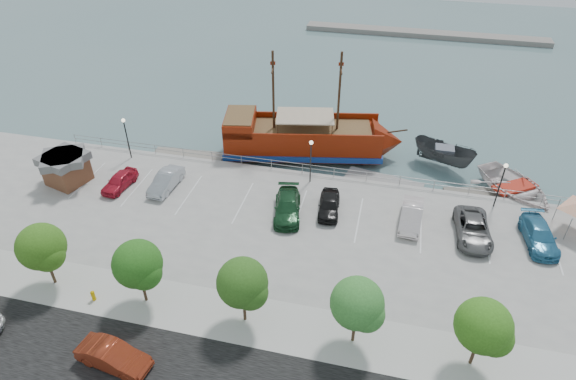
# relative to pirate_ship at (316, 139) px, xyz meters

# --- Properties ---
(ground) EXTENTS (160.00, 160.00, 0.00)m
(ground) POSITION_rel_pirate_ship_xyz_m (0.67, -12.69, -1.92)
(ground) COLOR slate
(sidewalk) EXTENTS (100.00, 4.00, 0.05)m
(sidewalk) POSITION_rel_pirate_ship_xyz_m (0.67, -22.69, -0.91)
(sidewalk) COLOR #B9B7B4
(sidewalk) RESTS_ON land_slab
(seawall_railing) EXTENTS (50.00, 0.06, 1.00)m
(seawall_railing) POSITION_rel_pirate_ship_xyz_m (0.67, -4.89, -0.40)
(seawall_railing) COLOR gray
(seawall_railing) RESTS_ON land_slab
(far_shore) EXTENTS (40.00, 3.00, 0.80)m
(far_shore) POSITION_rel_pirate_ship_xyz_m (10.67, 42.31, -1.52)
(far_shore) COLOR gray
(far_shore) RESTS_ON ground
(pirate_ship) EXTENTS (18.51, 8.28, 11.49)m
(pirate_ship) POSITION_rel_pirate_ship_xyz_m (0.00, 0.00, 0.00)
(pirate_ship) COLOR maroon
(pirate_ship) RESTS_ON ground
(patrol_boat) EXTENTS (6.70, 4.88, 2.44)m
(patrol_boat) POSITION_rel_pirate_ship_xyz_m (12.63, 0.85, -0.71)
(patrol_boat) COLOR #414244
(patrol_boat) RESTS_ON ground
(speedboat) EXTENTS (9.04, 9.59, 1.62)m
(speedboat) POSITION_rel_pirate_ship_xyz_m (18.83, -2.86, -1.12)
(speedboat) COLOR silver
(speedboat) RESTS_ON ground
(dock_west) EXTENTS (7.43, 2.62, 0.42)m
(dock_west) POSITION_rel_pirate_ship_xyz_m (-12.55, -3.49, -1.72)
(dock_west) COLOR gray
(dock_west) RESTS_ON ground
(dock_mid) EXTENTS (7.50, 3.49, 0.41)m
(dock_mid) POSITION_rel_pirate_ship_xyz_m (7.27, -3.49, -1.72)
(dock_mid) COLOR gray
(dock_mid) RESTS_ON ground
(dock_east) EXTENTS (6.60, 3.10, 0.36)m
(dock_east) POSITION_rel_pirate_ship_xyz_m (15.98, -3.49, -1.74)
(dock_east) COLOR slate
(dock_east) RESTS_ON ground
(shed) EXTENTS (4.27, 4.27, 2.85)m
(shed) POSITION_rel_pirate_ship_xyz_m (-20.76, -11.30, 0.59)
(shed) COLOR brown
(shed) RESTS_ON land_slab
(street_sedan) EXTENTS (4.70, 2.20, 1.49)m
(street_sedan) POSITION_rel_pirate_ship_xyz_m (-6.80, -27.66, -0.18)
(street_sedan) COLOR maroon
(street_sedan) RESTS_ON street
(fire_hydrant) EXTENTS (0.29, 0.29, 0.84)m
(fire_hydrant) POSITION_rel_pirate_ship_xyz_m (-10.77, -23.49, -0.47)
(fire_hydrant) COLOR #D3A100
(fire_hydrant) RESTS_ON sidewalk
(lamp_post_left) EXTENTS (0.36, 0.36, 4.28)m
(lamp_post_left) POSITION_rel_pirate_ship_xyz_m (-17.33, -6.19, 2.02)
(lamp_post_left) COLOR black
(lamp_post_left) RESTS_ON land_slab
(lamp_post_mid) EXTENTS (0.36, 0.36, 4.28)m
(lamp_post_mid) POSITION_rel_pirate_ship_xyz_m (0.67, -6.19, 2.02)
(lamp_post_mid) COLOR black
(lamp_post_mid) RESTS_ON land_slab
(lamp_post_right) EXTENTS (0.36, 0.36, 4.28)m
(lamp_post_right) POSITION_rel_pirate_ship_xyz_m (16.67, -6.19, 2.02)
(lamp_post_right) COLOR black
(lamp_post_right) RESTS_ON land_slab
(tree_b) EXTENTS (3.30, 3.20, 5.00)m
(tree_b) POSITION_rel_pirate_ship_xyz_m (-14.19, -22.76, 2.37)
(tree_b) COLOR #473321
(tree_b) RESTS_ON sidewalk
(tree_c) EXTENTS (3.30, 3.20, 5.00)m
(tree_c) POSITION_rel_pirate_ship_xyz_m (-7.19, -22.76, 2.37)
(tree_c) COLOR #473321
(tree_c) RESTS_ON sidewalk
(tree_d) EXTENTS (3.30, 3.20, 5.00)m
(tree_d) POSITION_rel_pirate_ship_xyz_m (-0.19, -22.76, 2.37)
(tree_d) COLOR #473321
(tree_d) RESTS_ON sidewalk
(tree_e) EXTENTS (3.30, 3.20, 5.00)m
(tree_e) POSITION_rel_pirate_ship_xyz_m (6.81, -22.76, 2.37)
(tree_e) COLOR #473321
(tree_e) RESTS_ON sidewalk
(tree_f) EXTENTS (3.30, 3.20, 5.00)m
(tree_f) POSITION_rel_pirate_ship_xyz_m (13.81, -22.76, 2.37)
(tree_f) COLOR #473321
(tree_f) RESTS_ON sidewalk
(parked_car_a) EXTENTS (2.07, 4.17, 1.37)m
(parked_car_a) POSITION_rel_pirate_ship_xyz_m (-15.77, -11.03, -0.24)
(parked_car_a) COLOR #B6192D
(parked_car_a) RESTS_ON land_slab
(parked_car_b) EXTENTS (1.84, 4.59, 1.48)m
(parked_car_b) POSITION_rel_pirate_ship_xyz_m (-11.67, -10.17, -0.18)
(parked_car_b) COLOR #A2A8AF
(parked_car_b) RESTS_ON land_slab
(parked_car_d) EXTENTS (3.09, 5.55, 1.52)m
(parked_car_d) POSITION_rel_pirate_ship_xyz_m (-0.22, -11.35, -0.16)
(parked_car_d) COLOR #194624
(parked_car_d) RESTS_ON land_slab
(parked_car_e) EXTENTS (2.11, 4.38, 1.44)m
(parked_car_e) POSITION_rel_pirate_ship_xyz_m (3.07, -10.18, -0.20)
(parked_car_e) COLOR black
(parked_car_e) RESTS_ON land_slab
(parked_car_f) EXTENTS (1.94, 4.82, 1.56)m
(parked_car_f) POSITION_rel_pirate_ship_xyz_m (9.78, -10.16, -0.14)
(parked_car_f) COLOR silver
(parked_car_f) RESTS_ON land_slab
(parked_car_g) EXTENTS (2.84, 5.61, 1.52)m
(parked_car_g) POSITION_rel_pirate_ship_xyz_m (14.52, -10.74, -0.16)
(parked_car_g) COLOR #606060
(parked_car_g) RESTS_ON land_slab
(parked_car_h) EXTENTS (2.64, 5.30, 1.48)m
(parked_car_h) POSITION_rel_pirate_ship_xyz_m (19.42, -10.33, -0.18)
(parked_car_h) COLOR teal
(parked_car_h) RESTS_ON land_slab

